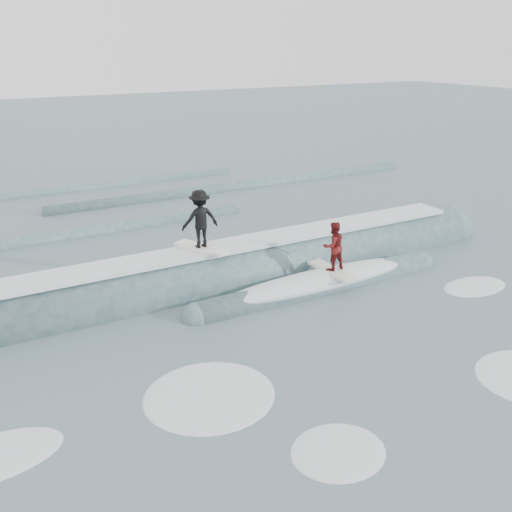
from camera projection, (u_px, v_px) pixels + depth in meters
ground at (364, 363)px, 14.67m from camera, size 160.00×160.00×0.00m
breaking_wave at (251, 277)px, 19.94m from camera, size 22.13×4.01×2.45m
surfer_black at (200, 220)px, 18.55m from camera, size 1.35×2.04×2.02m
surfer_red at (333, 249)px, 18.84m from camera, size 0.80×2.02×1.75m
whitewater at (373, 393)px, 13.43m from camera, size 17.54×8.41×0.10m
far_swells at (128, 205)px, 28.74m from camera, size 35.71×8.65×0.80m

